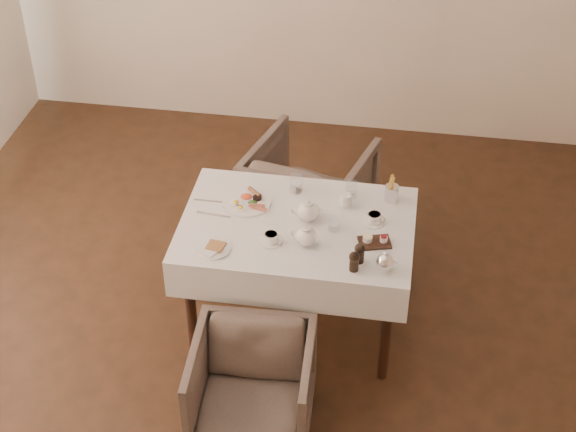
% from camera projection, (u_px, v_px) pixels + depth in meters
% --- Properties ---
extents(table, '(1.28, 0.88, 0.75)m').
position_uv_depth(table, '(297.00, 240.00, 4.90)').
color(table, black).
rests_on(table, ground).
extents(armchair_near, '(0.64, 0.66, 0.57)m').
position_uv_depth(armchair_near, '(252.00, 388.00, 4.50)').
color(armchair_near, brown).
rests_on(armchair_near, ground).
extents(armchair_far, '(0.89, 0.91, 0.67)m').
position_uv_depth(armchair_far, '(309.00, 192.00, 5.77)').
color(armchair_far, brown).
rests_on(armchair_far, ground).
extents(breakfast_plate, '(0.28, 0.28, 0.03)m').
position_uv_depth(breakfast_plate, '(247.00, 201.00, 4.97)').
color(breakfast_plate, white).
rests_on(breakfast_plate, table).
extents(side_plate, '(0.20, 0.18, 0.02)m').
position_uv_depth(side_plate, '(212.00, 249.00, 4.64)').
color(side_plate, white).
rests_on(side_plate, table).
extents(teapot_centre, '(0.19, 0.15, 0.14)m').
position_uv_depth(teapot_centre, '(308.00, 210.00, 4.81)').
color(teapot_centre, white).
rests_on(teapot_centre, table).
extents(teapot_front, '(0.17, 0.14, 0.13)m').
position_uv_depth(teapot_front, '(306.00, 235.00, 4.65)').
color(teapot_front, white).
rests_on(teapot_front, table).
extents(creamer, '(0.07, 0.07, 0.07)m').
position_uv_depth(creamer, '(346.00, 200.00, 4.93)').
color(creamer, white).
rests_on(creamer, table).
extents(teacup_near, '(0.12, 0.12, 0.06)m').
position_uv_depth(teacup_near, '(271.00, 238.00, 4.68)').
color(teacup_near, white).
rests_on(teacup_near, table).
extents(teacup_far, '(0.12, 0.12, 0.06)m').
position_uv_depth(teacup_far, '(374.00, 219.00, 4.81)').
color(teacup_far, white).
rests_on(teacup_far, table).
extents(glass_left, '(0.08, 0.08, 0.10)m').
position_uv_depth(glass_left, '(296.00, 184.00, 5.03)').
color(glass_left, silver).
rests_on(glass_left, table).
extents(glass_mid, '(0.08, 0.08, 0.09)m').
position_uv_depth(glass_mid, '(334.00, 224.00, 4.75)').
color(glass_mid, silver).
rests_on(glass_mid, table).
extents(glass_right, '(0.08, 0.08, 0.09)m').
position_uv_depth(glass_right, '(352.00, 189.00, 5.00)').
color(glass_right, silver).
rests_on(glass_right, table).
extents(condiment_board, '(0.19, 0.15, 0.04)m').
position_uv_depth(condiment_board, '(374.00, 241.00, 4.68)').
color(condiment_board, black).
rests_on(condiment_board, table).
extents(pepper_mill_left, '(0.07, 0.07, 0.12)m').
position_uv_depth(pepper_mill_left, '(354.00, 261.00, 4.48)').
color(pepper_mill_left, black).
rests_on(pepper_mill_left, table).
extents(pepper_mill_right, '(0.07, 0.07, 0.12)m').
position_uv_depth(pepper_mill_right, '(360.00, 253.00, 4.53)').
color(pepper_mill_right, black).
rests_on(pepper_mill_right, table).
extents(silver_pot, '(0.13, 0.11, 0.12)m').
position_uv_depth(silver_pot, '(385.00, 261.00, 4.48)').
color(silver_pot, white).
rests_on(silver_pot, table).
extents(fries_cup, '(0.08, 0.08, 0.17)m').
position_uv_depth(fries_cup, '(392.00, 189.00, 4.95)').
color(fries_cup, silver).
rests_on(fries_cup, table).
extents(cutlery_fork, '(0.17, 0.02, 0.00)m').
position_uv_depth(cutlery_fork, '(209.00, 201.00, 4.99)').
color(cutlery_fork, silver).
rests_on(cutlery_fork, table).
extents(cutlery_knife, '(0.20, 0.03, 0.00)m').
position_uv_depth(cutlery_knife, '(214.00, 215.00, 4.88)').
color(cutlery_knife, silver).
rests_on(cutlery_knife, table).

